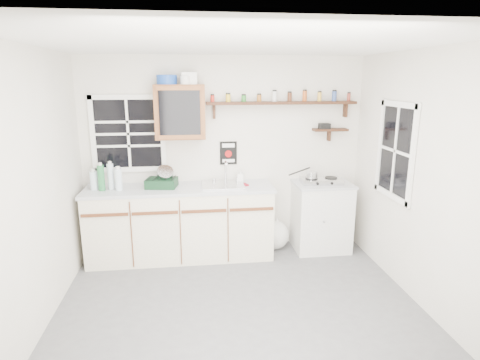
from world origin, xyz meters
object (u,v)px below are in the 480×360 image
Objects in this scene: main_cabinet at (181,222)px; hotplate at (321,181)px; upper_cabinet at (180,112)px; dish_rack at (163,180)px; spice_shelf at (282,102)px; right_cabinet at (321,216)px.

main_cabinet is 4.33× the size of hotplate.
upper_cabinet is 1.61× the size of dish_rack.
upper_cabinet is 0.86m from dish_rack.
dish_rack reaches higher than hotplate.
dish_rack is at bearing -172.86° from spice_shelf.
right_cabinet is 1.70× the size of hotplate.
main_cabinet is 0.58m from dish_rack.
spice_shelf is 3.58× the size of hotplate.
dish_rack is 2.01m from hotplate.
hotplate reaches higher than right_cabinet.
upper_cabinet is 1.22× the size of hotplate.
dish_rack is at bearing -179.92° from right_cabinet.
upper_cabinet is (-1.80, 0.12, 1.37)m from right_cabinet.
hotplate is at bearing -23.04° from spice_shelf.
right_cabinet is at bearing -19.89° from spice_shelf.
right_cabinet is at bearing 36.83° from hotplate.
right_cabinet is (1.83, 0.03, -0.01)m from main_cabinet.
upper_cabinet is 0.34× the size of spice_shelf.
dish_rack is (-1.52, -0.19, -0.92)m from spice_shelf.
main_cabinet reaches higher than right_cabinet.
dish_rack is 0.76× the size of hotplate.
dish_rack reaches higher than main_cabinet.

